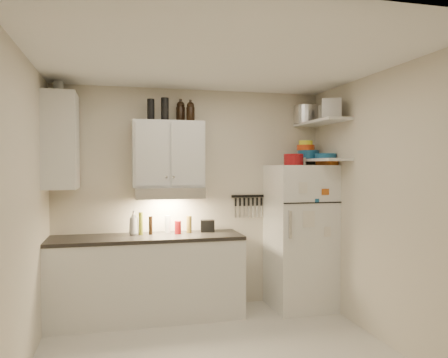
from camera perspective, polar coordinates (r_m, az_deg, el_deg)
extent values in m
cube|color=white|center=(3.87, -0.40, 15.51)|extent=(3.20, 3.00, 0.02)
cube|color=beige|center=(5.25, -4.26, -2.57)|extent=(3.20, 0.02, 2.60)
cube|color=beige|center=(3.74, -25.21, -4.40)|extent=(0.02, 3.00, 2.60)
cube|color=beige|center=(4.43, 20.32, -3.43)|extent=(0.02, 3.00, 2.60)
cube|color=silver|center=(5.02, -9.99, -12.75)|extent=(2.10, 0.60, 0.88)
cube|color=black|center=(4.92, -10.02, -7.55)|extent=(2.10, 0.62, 0.04)
cube|color=silver|center=(5.02, -7.32, 3.23)|extent=(0.80, 0.33, 0.75)
cube|color=silver|center=(4.89, -20.52, 4.65)|extent=(0.33, 0.55, 1.00)
cube|color=silver|center=(4.96, -7.22, -1.77)|extent=(0.76, 0.46, 0.12)
cube|color=white|center=(5.32, 9.90, -7.40)|extent=(0.70, 0.68, 1.70)
cube|color=silver|center=(5.25, 12.59, 7.24)|extent=(0.30, 0.95, 0.03)
cube|color=silver|center=(5.22, 12.56, 2.43)|extent=(0.30, 0.95, 0.03)
cube|color=black|center=(5.38, 3.15, -2.25)|extent=(0.42, 0.02, 0.03)
cylinder|color=maroon|center=(5.17, 9.07, 2.52)|extent=(0.27, 0.27, 0.13)
cube|color=#B85617|center=(5.20, 13.47, 2.18)|extent=(0.25, 0.28, 0.08)
cylinder|color=silver|center=(5.25, 10.37, 2.27)|extent=(0.07, 0.07, 0.09)
cylinder|color=silver|center=(5.56, 10.68, 8.24)|extent=(0.31, 0.31, 0.22)
cube|color=#AAAAAD|center=(5.25, 13.54, 8.38)|extent=(0.21, 0.20, 0.18)
cube|color=#AAAAAD|center=(4.99, 13.83, 8.89)|extent=(0.27, 0.27, 0.21)
cylinder|color=#17527F|center=(5.46, 10.95, 3.12)|extent=(0.27, 0.27, 0.11)
cylinder|color=#D54314|center=(5.45, 10.62, 4.04)|extent=(0.22, 0.22, 0.06)
cylinder|color=yellow|center=(5.45, 10.63, 4.66)|extent=(0.17, 0.17, 0.05)
cylinder|color=#17527F|center=(5.22, 13.14, 2.93)|extent=(0.26, 0.26, 0.06)
cylinder|color=black|center=(4.98, -7.74, 9.03)|extent=(0.12, 0.12, 0.25)
cylinder|color=black|center=(4.98, -9.54, 8.93)|extent=(0.10, 0.10, 0.24)
cylinder|color=silver|center=(5.07, -20.82, 11.04)|extent=(0.12, 0.12, 0.14)
imported|color=silver|center=(4.98, -11.71, -5.45)|extent=(0.13, 0.13, 0.30)
cylinder|color=brown|center=(5.07, -4.59, -5.92)|extent=(0.07, 0.07, 0.19)
cylinder|color=olive|center=(4.98, -10.82, -5.73)|extent=(0.06, 0.06, 0.26)
cylinder|color=black|center=(4.99, -9.56, -6.00)|extent=(0.05, 0.05, 0.21)
cylinder|color=silver|center=(5.08, -7.37, -5.88)|extent=(0.08, 0.08, 0.20)
cylinder|color=maroon|center=(5.00, -6.05, -6.30)|extent=(0.10, 0.10, 0.15)
cube|color=black|center=(5.14, -2.17, -6.14)|extent=(0.17, 0.14, 0.14)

